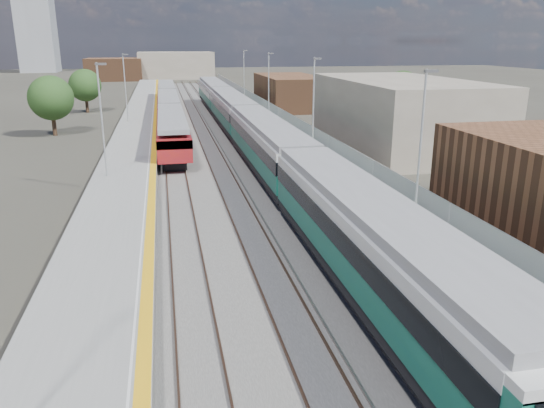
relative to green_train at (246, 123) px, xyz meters
name	(u,v)px	position (x,y,z in m)	size (l,w,h in m)	color
ground	(228,143)	(-1.50, 2.85, -2.38)	(320.00, 320.00, 0.00)	#47443A
ballast_bed	(203,139)	(-3.75, 5.35, -2.35)	(10.50, 155.00, 0.06)	#565451
tracks	(208,136)	(-3.15, 7.02, -2.27)	(8.96, 160.00, 0.17)	#4C3323
platform_right	(274,132)	(3.78, 5.34, -1.84)	(4.70, 155.00, 8.52)	slate
platform_left	(136,137)	(-10.55, 5.34, -1.86)	(4.30, 155.00, 8.52)	slate
buildings	(109,37)	(-19.62, 91.45, 8.33)	(72.00, 185.50, 40.00)	brown
green_train	(246,123)	(0.00, 0.00, 0.00)	(3.07, 85.31, 3.38)	black
red_train	(169,107)	(-7.00, 17.22, -0.36)	(2.70, 54.79, 3.41)	black
tree_b	(51,98)	(-19.34, 10.99, 1.64)	(4.71, 4.71, 6.39)	#382619
tree_c	(85,85)	(-18.33, 30.48, 1.46)	(4.51, 4.51, 6.11)	#382619
tree_d	(402,90)	(21.40, 12.30, 1.65)	(4.72, 4.72, 6.40)	#382619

